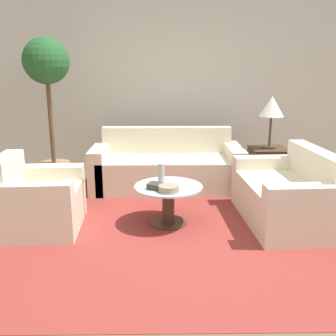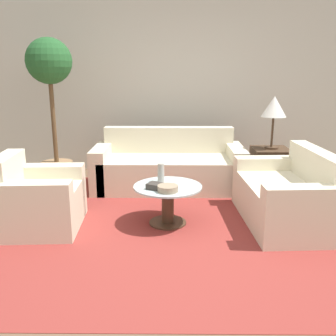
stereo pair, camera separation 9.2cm
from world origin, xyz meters
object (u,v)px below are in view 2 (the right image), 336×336
at_px(loveseat, 290,198).
at_px(armchair, 35,202).
at_px(sofa_main, 169,168).
at_px(potted_plant, 51,89).
at_px(bowl, 168,189).
at_px(coffee_table, 168,199).
at_px(vase, 161,173).
at_px(book_stack, 157,186).
at_px(table_lamp, 274,108).

bearing_deg(loveseat, armchair, -89.57).
distance_m(sofa_main, potted_plant, 1.90).
relative_size(potted_plant, bowl, 9.67).
height_order(loveseat, potted_plant, potted_plant).
relative_size(sofa_main, bowl, 9.79).
xyz_separation_m(loveseat, bowl, (-1.31, -0.25, 0.18)).
bearing_deg(coffee_table, vase, 117.62).
bearing_deg(loveseat, vase, -96.45).
height_order(armchair, coffee_table, armchair).
height_order(loveseat, bowl, loveseat).
bearing_deg(armchair, coffee_table, -88.83).
bearing_deg(coffee_table, potted_plant, 139.46).
distance_m(vase, bowl, 0.35).
bearing_deg(coffee_table, book_stack, -133.38).
bearing_deg(table_lamp, book_stack, -139.41).
bearing_deg(armchair, potted_plant, 4.82).
distance_m(armchair, vase, 1.34).
distance_m(coffee_table, vase, 0.30).
height_order(table_lamp, bowl, table_lamp).
height_order(armchair, bowl, armchair).
bearing_deg(vase, bowl, -76.90).
distance_m(armchair, book_stack, 1.28).
height_order(loveseat, table_lamp, table_lamp).
height_order(loveseat, coffee_table, loveseat).
bearing_deg(loveseat, coffee_table, -90.37).
bearing_deg(bowl, armchair, 176.35).
height_order(coffee_table, vase, vase).
xyz_separation_m(table_lamp, vase, (-1.44, -1.00, -0.59)).
relative_size(armchair, vase, 4.44).
distance_m(coffee_table, bowl, 0.26).
relative_size(sofa_main, table_lamp, 2.97).
bearing_deg(vase, loveseat, -3.40).
bearing_deg(bowl, coffee_table, 90.69).
height_order(armchair, loveseat, loveseat).
xyz_separation_m(sofa_main, book_stack, (-0.11, -1.43, 0.18)).
xyz_separation_m(potted_plant, book_stack, (1.46, -1.46, -0.89)).
distance_m(vase, book_stack, 0.27).
bearing_deg(table_lamp, armchair, -155.49).
bearing_deg(coffee_table, loveseat, 2.69).
height_order(coffee_table, potted_plant, potted_plant).
relative_size(coffee_table, vase, 3.56).
bearing_deg(coffee_table, table_lamp, 40.05).
xyz_separation_m(loveseat, table_lamp, (0.05, 1.08, 0.84)).
bearing_deg(book_stack, armchair, -153.14).
xyz_separation_m(sofa_main, loveseat, (1.31, -1.26, 0.00)).
distance_m(bowl, book_stack, 0.13).
height_order(loveseat, book_stack, loveseat).
bearing_deg(sofa_main, loveseat, -43.73).
relative_size(armchair, table_lamp, 1.31).
height_order(armchair, potted_plant, potted_plant).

